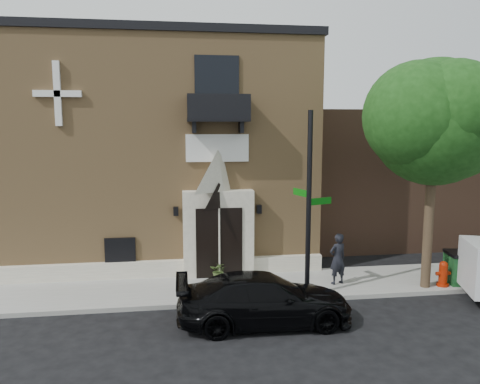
% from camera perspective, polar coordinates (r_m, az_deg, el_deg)
% --- Properties ---
extents(ground, '(120.00, 120.00, 0.00)m').
position_cam_1_polar(ground, '(15.47, 2.19, -13.57)').
color(ground, black).
rests_on(ground, ground).
extents(sidewalk, '(42.00, 3.00, 0.15)m').
position_cam_1_polar(sidewalk, '(17.01, 4.65, -11.28)').
color(sidewalk, gray).
rests_on(sidewalk, ground).
extents(church, '(12.20, 11.01, 9.30)m').
position_cam_1_polar(church, '(22.13, -9.14, 5.20)').
color(church, '#AA8150').
rests_on(church, ground).
extents(neighbour_building, '(18.00, 8.00, 6.40)m').
position_cam_1_polar(neighbour_building, '(27.47, 24.06, 2.15)').
color(neighbour_building, brown).
rests_on(neighbour_building, ground).
extents(street_tree_left, '(4.97, 4.38, 7.77)m').
position_cam_1_polar(street_tree_left, '(16.86, 22.88, 7.99)').
color(street_tree_left, '#38281C').
rests_on(street_tree_left, sidewalk).
extents(black_sedan, '(5.09, 2.13, 1.47)m').
position_cam_1_polar(black_sedan, '(13.87, 2.99, -12.94)').
color(black_sedan, black).
rests_on(black_sedan, ground).
extents(street_sign, '(1.14, 0.92, 6.05)m').
position_cam_1_polar(street_sign, '(15.21, 8.39, -1.52)').
color(street_sign, black).
rests_on(street_sign, sidewalk).
extents(fire_hydrant, '(0.51, 0.41, 0.89)m').
position_cam_1_polar(fire_hydrant, '(18.01, 23.52, -9.13)').
color(fire_hydrant, '#961B04').
rests_on(fire_hydrant, sidewalk).
extents(dumpster, '(1.86, 1.24, 1.13)m').
position_cam_1_polar(dumpster, '(18.72, 26.41, -8.23)').
color(dumpster, '#0E351A').
rests_on(dumpster, sidewalk).
extents(planter, '(0.75, 0.70, 0.67)m').
position_cam_1_polar(planter, '(17.23, -2.59, -9.57)').
color(planter, '#4A612D').
rests_on(planter, sidewalk).
extents(pedestrian_near, '(0.77, 0.62, 1.82)m').
position_cam_1_polar(pedestrian_near, '(16.99, 11.81, -7.96)').
color(pedestrian_near, black).
rests_on(pedestrian_near, sidewalk).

